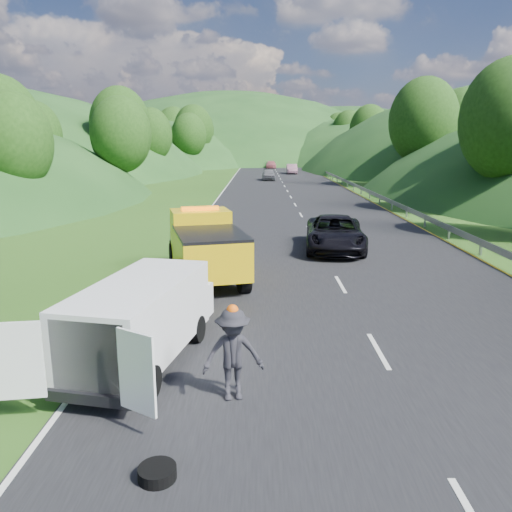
{
  "coord_description": "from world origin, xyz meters",
  "views": [
    {
      "loc": [
        -0.0,
        -13.73,
        5.15
      ],
      "look_at": [
        -0.12,
        3.08,
        1.3
      ],
      "focal_mm": 35.0,
      "sensor_mm": 36.0,
      "label": 1
    }
  ],
  "objects_px": {
    "tow_truck": "(205,246)",
    "child": "(161,331)",
    "spare_tire": "(158,480)",
    "woman": "(160,315)",
    "suitcase": "(90,301)",
    "white_van": "(143,317)",
    "worker": "(233,399)",
    "passing_suv": "(334,250)"
  },
  "relations": [
    {
      "from": "tow_truck",
      "to": "suitcase",
      "type": "relative_size",
      "value": 10.68
    },
    {
      "from": "white_van",
      "to": "woman",
      "type": "relative_size",
      "value": 4.04
    },
    {
      "from": "white_van",
      "to": "child",
      "type": "height_order",
      "value": "white_van"
    },
    {
      "from": "suitcase",
      "to": "spare_tire",
      "type": "distance_m",
      "value": 8.79
    },
    {
      "from": "suitcase",
      "to": "spare_tire",
      "type": "height_order",
      "value": "suitcase"
    },
    {
      "from": "woman",
      "to": "child",
      "type": "bearing_deg",
      "value": 159.39
    },
    {
      "from": "white_van",
      "to": "suitcase",
      "type": "height_order",
      "value": "white_van"
    },
    {
      "from": "woman",
      "to": "spare_tire",
      "type": "distance_m",
      "value": 7.72
    },
    {
      "from": "white_van",
      "to": "passing_suv",
      "type": "relative_size",
      "value": 1.03
    },
    {
      "from": "white_van",
      "to": "worker",
      "type": "height_order",
      "value": "white_van"
    },
    {
      "from": "child",
      "to": "worker",
      "type": "distance_m",
      "value": 4.36
    },
    {
      "from": "woman",
      "to": "suitcase",
      "type": "height_order",
      "value": "woman"
    },
    {
      "from": "white_van",
      "to": "tow_truck",
      "type": "bearing_deg",
      "value": 96.48
    },
    {
      "from": "tow_truck",
      "to": "white_van",
      "type": "height_order",
      "value": "tow_truck"
    },
    {
      "from": "white_van",
      "to": "woman",
      "type": "bearing_deg",
      "value": 106.81
    },
    {
      "from": "woman",
      "to": "suitcase",
      "type": "relative_size",
      "value": 2.45
    },
    {
      "from": "woman",
      "to": "worker",
      "type": "xyz_separation_m",
      "value": [
        2.5,
        -5.06,
        0.0
      ]
    },
    {
      "from": "suitcase",
      "to": "passing_suv",
      "type": "relative_size",
      "value": 0.1
    },
    {
      "from": "tow_truck",
      "to": "woman",
      "type": "distance_m",
      "value": 4.47
    },
    {
      "from": "white_van",
      "to": "spare_tire",
      "type": "relative_size",
      "value": 10.06
    },
    {
      "from": "worker",
      "to": "suitcase",
      "type": "distance_m",
      "value": 7.25
    },
    {
      "from": "tow_truck",
      "to": "spare_tire",
      "type": "xyz_separation_m",
      "value": [
        0.48,
        -11.75,
        -1.3
      ]
    },
    {
      "from": "tow_truck",
      "to": "passing_suv",
      "type": "relative_size",
      "value": 1.11
    },
    {
      "from": "spare_tire",
      "to": "passing_suv",
      "type": "xyz_separation_m",
      "value": [
        5.25,
        17.01,
        0.0
      ]
    },
    {
      "from": "woman",
      "to": "suitcase",
      "type": "xyz_separation_m",
      "value": [
        -2.26,
        0.39,
        0.31
      ]
    },
    {
      "from": "woman",
      "to": "child",
      "type": "xyz_separation_m",
      "value": [
        0.29,
        -1.3,
        0.0
      ]
    },
    {
      "from": "woman",
      "to": "suitcase",
      "type": "distance_m",
      "value": 2.31
    },
    {
      "from": "white_van",
      "to": "worker",
      "type": "distance_m",
      "value": 3.02
    },
    {
      "from": "spare_tire",
      "to": "tow_truck",
      "type": "bearing_deg",
      "value": 92.32
    },
    {
      "from": "child",
      "to": "spare_tire",
      "type": "height_order",
      "value": "child"
    },
    {
      "from": "tow_truck",
      "to": "worker",
      "type": "xyz_separation_m",
      "value": [
        1.53,
        -9.23,
        -1.3
      ]
    },
    {
      "from": "tow_truck",
      "to": "child",
      "type": "bearing_deg",
      "value": -111.99
    },
    {
      "from": "woman",
      "to": "spare_tire",
      "type": "xyz_separation_m",
      "value": [
        1.45,
        -7.58,
        0.0
      ]
    },
    {
      "from": "tow_truck",
      "to": "spare_tire",
      "type": "distance_m",
      "value": 11.83
    },
    {
      "from": "woman",
      "to": "worker",
      "type": "bearing_deg",
      "value": 173.06
    },
    {
      "from": "tow_truck",
      "to": "worker",
      "type": "distance_m",
      "value": 9.45
    },
    {
      "from": "passing_suv",
      "to": "suitcase",
      "type": "bearing_deg",
      "value": -129.12
    },
    {
      "from": "child",
      "to": "suitcase",
      "type": "height_order",
      "value": "suitcase"
    },
    {
      "from": "tow_truck",
      "to": "child",
      "type": "distance_m",
      "value": 5.66
    },
    {
      "from": "passing_suv",
      "to": "white_van",
      "type": "bearing_deg",
      "value": -110.98
    },
    {
      "from": "child",
      "to": "passing_suv",
      "type": "relative_size",
      "value": 0.16
    },
    {
      "from": "child",
      "to": "suitcase",
      "type": "xyz_separation_m",
      "value": [
        -2.55,
        1.69,
        0.31
      ]
    }
  ]
}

